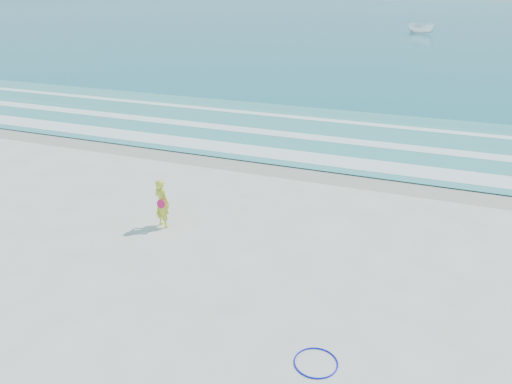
% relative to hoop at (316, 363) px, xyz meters
% --- Properties ---
extents(ground, '(400.00, 400.00, 0.00)m').
position_rel_hoop_xyz_m(ground, '(-4.11, 1.23, -0.02)').
color(ground, silver).
rests_on(ground, ground).
extents(wet_sand, '(400.00, 2.40, 0.00)m').
position_rel_hoop_xyz_m(wet_sand, '(-4.11, 10.23, -0.01)').
color(wet_sand, '#B2A893').
rests_on(wet_sand, ground).
extents(ocean, '(400.00, 190.00, 0.04)m').
position_rel_hoop_xyz_m(ocean, '(-4.11, 106.23, 0.00)').
color(ocean, '#19727F').
rests_on(ocean, ground).
extents(shallow, '(400.00, 10.00, 0.01)m').
position_rel_hoop_xyz_m(shallow, '(-4.11, 15.23, 0.03)').
color(shallow, '#59B7AD').
rests_on(shallow, ocean).
extents(foam_near, '(400.00, 1.40, 0.01)m').
position_rel_hoop_xyz_m(foam_near, '(-4.11, 11.53, 0.04)').
color(foam_near, white).
rests_on(foam_near, shallow).
extents(foam_mid, '(400.00, 0.90, 0.01)m').
position_rel_hoop_xyz_m(foam_mid, '(-4.11, 14.43, 0.04)').
color(foam_mid, white).
rests_on(foam_mid, shallow).
extents(foam_far, '(400.00, 0.60, 0.01)m').
position_rel_hoop_xyz_m(foam_far, '(-4.11, 17.73, 0.04)').
color(foam_far, white).
rests_on(foam_far, shallow).
extents(hoop, '(1.13, 1.13, 0.03)m').
position_rel_hoop_xyz_m(hoop, '(0.00, 0.00, 0.00)').
color(hoop, '#0B0DD0').
rests_on(hoop, ground).
extents(boat, '(4.44, 3.09, 1.61)m').
position_rel_hoop_xyz_m(boat, '(-3.66, 68.60, 0.83)').
color(boat, white).
rests_on(boat, ocean).
extents(woman, '(0.63, 0.51, 1.49)m').
position_rel_hoop_xyz_m(woman, '(-5.79, 3.99, 0.73)').
color(woman, yellow).
rests_on(woman, ground).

